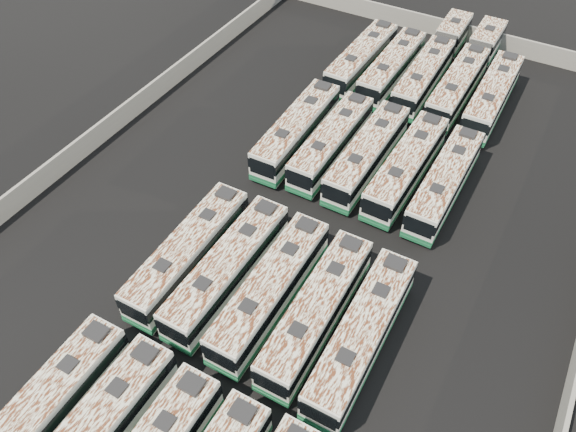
# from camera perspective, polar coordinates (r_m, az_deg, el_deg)

# --- Properties ---
(ground) EXTENTS (140.00, 140.00, 0.00)m
(ground) POSITION_cam_1_polar(r_m,az_deg,el_deg) (47.33, 1.42, -0.98)
(ground) COLOR black
(ground) RESTS_ON ground
(perimeter_wall) EXTENTS (45.20, 73.20, 2.20)m
(perimeter_wall) POSITION_cam_1_polar(r_m,az_deg,el_deg) (46.52, 1.44, -0.07)
(perimeter_wall) COLOR gray
(perimeter_wall) RESTS_ON ground
(bus_front_far_left) EXTENTS (2.92, 13.03, 3.66)m
(bus_front_far_left) POSITION_cam_1_polar(r_m,az_deg,el_deg) (39.11, -23.74, -17.96)
(bus_front_far_left) COLOR silver
(bus_front_far_left) RESTS_ON ground
(bus_midfront_far_left) EXTENTS (2.93, 13.10, 3.68)m
(bus_midfront_far_left) POSITION_cam_1_polar(r_m,az_deg,el_deg) (43.58, -10.07, -3.68)
(bus_midfront_far_left) COLOR silver
(bus_midfront_far_left) RESTS_ON ground
(bus_midfront_left) EXTENTS (2.90, 13.26, 3.73)m
(bus_midfront_left) POSITION_cam_1_polar(r_m,az_deg,el_deg) (42.11, -6.15, -5.40)
(bus_midfront_left) COLOR silver
(bus_midfront_left) RESTS_ON ground
(bus_midfront_center) EXTENTS (2.84, 13.22, 3.72)m
(bus_midfront_center) POSITION_cam_1_polar(r_m,az_deg,el_deg) (40.77, -1.81, -7.50)
(bus_midfront_center) COLOR silver
(bus_midfront_center) RESTS_ON ground
(bus_midfront_right) EXTENTS (2.94, 13.15, 3.70)m
(bus_midfront_right) POSITION_cam_1_polar(r_m,az_deg,el_deg) (39.77, 2.92, -9.62)
(bus_midfront_right) COLOR silver
(bus_midfront_right) RESTS_ON ground
(bus_midfront_far_right) EXTENTS (2.96, 13.31, 3.74)m
(bus_midfront_far_right) POSITION_cam_1_polar(r_m,az_deg,el_deg) (38.98, 7.50, -11.90)
(bus_midfront_far_right) COLOR silver
(bus_midfront_far_right) RESTS_ON ground
(bus_midback_far_left) EXTENTS (3.12, 13.36, 3.75)m
(bus_midback_far_left) POSITION_cam_1_polar(r_m,az_deg,el_deg) (53.78, 0.90, 8.71)
(bus_midback_far_left) COLOR silver
(bus_midback_far_left) RESTS_ON ground
(bus_midback_left) EXTENTS (2.72, 12.82, 3.61)m
(bus_midback_left) POSITION_cam_1_polar(r_m,az_deg,el_deg) (52.65, 4.44, 7.50)
(bus_midback_left) COLOR silver
(bus_midback_left) RESTS_ON ground
(bus_midback_center) EXTENTS (2.86, 13.13, 3.70)m
(bus_midback_center) POSITION_cam_1_polar(r_m,az_deg,el_deg) (51.60, 8.05, 6.25)
(bus_midback_center) COLOR silver
(bus_midback_center) RESTS_ON ground
(bus_midback_right) EXTENTS (3.04, 13.27, 3.73)m
(bus_midback_right) POSITION_cam_1_polar(r_m,az_deg,el_deg) (50.86, 11.90, 4.92)
(bus_midback_right) COLOR silver
(bus_midback_right) RESTS_ON ground
(bus_midback_far_right) EXTENTS (2.80, 12.90, 3.63)m
(bus_midback_far_right) POSITION_cam_1_polar(r_m,az_deg,el_deg) (50.22, 15.63, 3.33)
(bus_midback_far_right) COLOR silver
(bus_midback_far_right) RESTS_ON ground
(bus_back_far_left) EXTENTS (3.03, 13.19, 3.70)m
(bus_back_far_left) POSITION_cam_1_polar(r_m,az_deg,el_deg) (64.80, 7.46, 15.52)
(bus_back_far_left) COLOR silver
(bus_back_far_left) RESTS_ON ground
(bus_back_left) EXTENTS (2.82, 12.95, 3.65)m
(bus_back_left) POSITION_cam_1_polar(r_m,az_deg,el_deg) (63.87, 10.48, 14.61)
(bus_back_left) COLOR silver
(bus_back_left) RESTS_ON ground
(bus_back_center) EXTENTS (3.07, 20.03, 3.63)m
(bus_back_center) POSITION_cam_1_polar(r_m,az_deg,el_deg) (65.93, 14.56, 14.95)
(bus_back_center) COLOR silver
(bus_back_center) RESTS_ON ground
(bus_back_right) EXTENTS (2.85, 20.28, 3.68)m
(bus_back_right) POSITION_cam_1_polar(r_m,az_deg,el_deg) (65.26, 17.75, 13.89)
(bus_back_right) COLOR silver
(bus_back_right) RESTS_ON ground
(bus_back_far_right) EXTENTS (2.90, 13.30, 3.75)m
(bus_back_far_right) POSITION_cam_1_polar(r_m,az_deg,el_deg) (61.90, 20.01, 11.38)
(bus_back_far_right) COLOR silver
(bus_back_far_right) RESTS_ON ground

